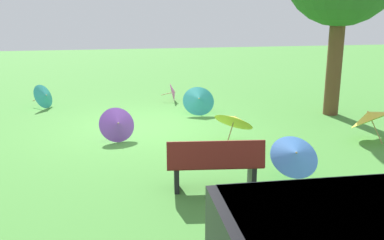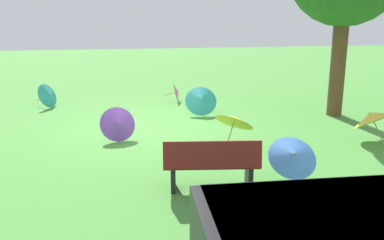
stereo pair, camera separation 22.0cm
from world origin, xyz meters
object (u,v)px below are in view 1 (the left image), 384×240
at_px(park_bench, 215,164).
at_px(parasol_teal_0, 199,100).
at_px(parasol_purple_0, 117,124).
at_px(parasol_yellow_3, 370,116).
at_px(parasol_yellow_1, 234,120).
at_px(parasol_blue_0, 295,155).
at_px(parasol_teal_3, 45,96).
at_px(parasol_pink_0, 174,92).

bearing_deg(park_bench, parasol_teal_0, -97.83).
distance_m(parasol_purple_0, parasol_yellow_3, 5.70).
bearing_deg(parasol_purple_0, parasol_yellow_1, 166.81).
bearing_deg(parasol_blue_0, parasol_teal_3, -51.19).
relative_size(parasol_purple_0, parasol_teal_3, 1.07).
distance_m(parasol_pink_0, parasol_yellow_3, 6.23).
height_order(park_bench, parasol_blue_0, park_bench).
relative_size(park_bench, parasol_yellow_3, 1.27).
bearing_deg(parasol_teal_0, parasol_yellow_3, 137.58).
bearing_deg(parasol_purple_0, parasol_pink_0, -114.65).
xyz_separation_m(park_bench, parasol_purple_0, (1.57, -3.04, -0.06)).
distance_m(park_bench, parasol_purple_0, 3.42).
height_order(parasol_purple_0, parasol_yellow_1, parasol_yellow_1).
relative_size(parasol_teal_0, parasol_teal_3, 1.08).
relative_size(parasol_yellow_1, parasol_teal_3, 1.41).
xyz_separation_m(park_bench, parasol_blue_0, (-1.52, -0.26, -0.02)).
bearing_deg(parasol_yellow_1, parasol_blue_0, 103.50).
relative_size(park_bench, parasol_blue_0, 1.83).
bearing_deg(parasol_teal_0, parasol_blue_0, 99.58).
bearing_deg(parasol_teal_0, parasol_pink_0, -76.10).
bearing_deg(parasol_teal_3, parasol_blue_0, 128.81).
xyz_separation_m(parasol_pink_0, parasol_yellow_3, (-3.81, 4.93, 0.29)).
height_order(parasol_pink_0, parasol_yellow_1, parasol_yellow_1).
bearing_deg(parasol_pink_0, park_bench, 88.04).
bearing_deg(parasol_teal_3, parasol_purple_0, 119.79).
xyz_separation_m(parasol_pink_0, parasol_blue_0, (-1.28, 6.71, 0.15)).
xyz_separation_m(parasol_teal_0, parasol_yellow_3, (-3.34, 3.05, 0.16)).
height_order(parasol_purple_0, parasol_blue_0, parasol_purple_0).
bearing_deg(parasol_purple_0, parasol_yellow_3, 170.02).
distance_m(parasol_blue_0, parasol_teal_3, 8.30).
bearing_deg(parasol_teal_0, parasol_yellow_1, 96.32).
bearing_deg(parasol_teal_0, park_bench, 82.17).
height_order(parasol_purple_0, parasol_teal_0, parasol_teal_0).
height_order(parasol_teal_0, parasol_teal_3, parasol_teal_0).
height_order(parasol_purple_0, parasol_yellow_3, parasol_yellow_3).
relative_size(parasol_pink_0, parasol_blue_0, 0.68).
relative_size(parasol_blue_0, parasol_teal_3, 1.05).
bearing_deg(parasol_yellow_1, parasol_teal_0, -83.68).
xyz_separation_m(parasol_blue_0, parasol_teal_3, (5.20, -6.47, -0.07)).
bearing_deg(parasol_purple_0, park_bench, 117.30).
distance_m(parasol_purple_0, parasol_teal_3, 4.26).
relative_size(parasol_purple_0, parasol_teal_0, 0.99).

